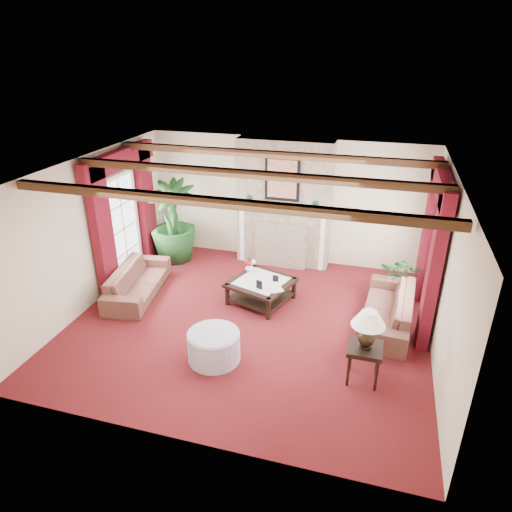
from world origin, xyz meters
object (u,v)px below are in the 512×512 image
(sofa_left, at_px, (137,277))
(sofa_right, at_px, (388,303))
(side_table, at_px, (363,363))
(coffee_table, at_px, (261,291))
(ottoman, at_px, (214,346))
(potted_palm, at_px, (174,238))

(sofa_left, xyz_separation_m, sofa_right, (4.65, 0.27, 0.03))
(sofa_right, bearing_deg, side_table, -6.34)
(sofa_right, xyz_separation_m, coffee_table, (-2.29, 0.13, -0.19))
(coffee_table, height_order, ottoman, ottoman)
(side_table, height_order, ottoman, side_table)
(sofa_right, height_order, potted_palm, potted_palm)
(sofa_left, distance_m, coffee_table, 2.40)
(sofa_right, xyz_separation_m, potted_palm, (-4.65, 1.39, 0.10))
(potted_palm, xyz_separation_m, coffee_table, (2.35, -1.26, -0.29))
(sofa_left, distance_m, sofa_right, 4.66)
(coffee_table, distance_m, side_table, 2.64)
(potted_palm, bearing_deg, ottoman, -55.96)
(coffee_table, xyz_separation_m, side_table, (2.00, -1.73, 0.07))
(sofa_right, xyz_separation_m, side_table, (-0.30, -1.60, -0.12))
(sofa_left, bearing_deg, potted_palm, -9.16)
(potted_palm, height_order, ottoman, potted_palm)
(potted_palm, height_order, coffee_table, potted_palm)
(side_table, bearing_deg, sofa_right, 79.49)
(coffee_table, relative_size, side_table, 1.83)
(potted_palm, bearing_deg, coffee_table, -28.18)
(potted_palm, xyz_separation_m, side_table, (4.35, -2.99, -0.22))
(sofa_right, bearing_deg, ottoman, -51.00)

